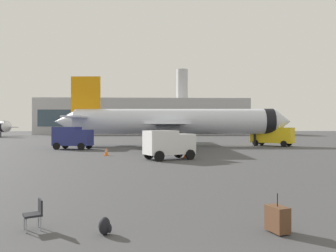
% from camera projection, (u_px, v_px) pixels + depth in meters
% --- Properties ---
extents(airplane_at_gate, '(35.72, 32.19, 10.50)m').
position_uv_depth(airplane_at_gate, '(173.00, 122.00, 48.97)').
color(airplane_at_gate, silver).
rests_on(airplane_at_gate, ground).
extents(service_truck, '(5.17, 3.40, 2.90)m').
position_uv_depth(service_truck, '(72.00, 137.00, 41.96)').
color(service_truck, navy).
rests_on(service_truck, ground).
extents(fuel_truck, '(6.18, 5.63, 3.20)m').
position_uv_depth(fuel_truck, '(272.00, 134.00, 48.96)').
color(fuel_truck, yellow).
rests_on(fuel_truck, ground).
extents(cargo_van, '(4.83, 3.84, 2.60)m').
position_uv_depth(cargo_van, '(169.00, 143.00, 28.99)').
color(cargo_van, white).
rests_on(cargo_van, ground).
extents(safety_cone_near, '(0.44, 0.44, 0.60)m').
position_uv_depth(safety_cone_near, '(186.00, 155.00, 30.41)').
color(safety_cone_near, '#F2590C').
rests_on(safety_cone_near, ground).
extents(safety_cone_mid, '(0.44, 0.44, 0.81)m').
position_uv_depth(safety_cone_mid, '(106.00, 152.00, 32.95)').
color(safety_cone_mid, '#F2590C').
rests_on(safety_cone_mid, ground).
extents(rolling_suitcase, '(0.59, 0.74, 1.10)m').
position_uv_depth(rolling_suitcase, '(277.00, 219.00, 9.03)').
color(rolling_suitcase, brown).
rests_on(rolling_suitcase, ground).
extents(traveller_backpack, '(0.36, 0.40, 0.48)m').
position_uv_depth(traveller_backpack, '(105.00, 226.00, 8.89)').
color(traveller_backpack, black).
rests_on(traveller_backpack, ground).
extents(gate_chair, '(0.65, 0.65, 0.86)m').
position_uv_depth(gate_chair, '(35.00, 212.00, 9.30)').
color(gate_chair, black).
rests_on(gate_chair, ground).
extents(terminal_building, '(76.86, 22.65, 25.06)m').
position_uv_depth(terminal_building, '(144.00, 117.00, 125.35)').
color(terminal_building, '#B2B2B7').
rests_on(terminal_building, ground).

